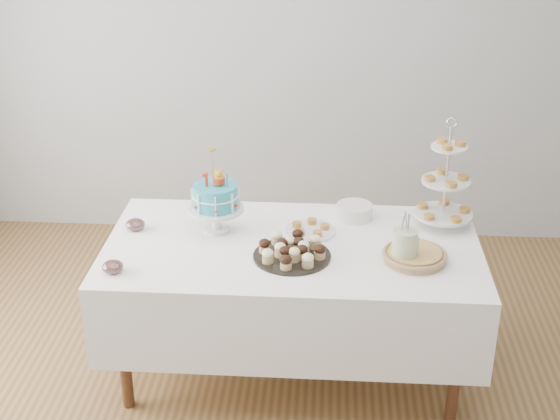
# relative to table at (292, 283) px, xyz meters

# --- Properties ---
(floor) EXTENTS (5.00, 5.00, 0.00)m
(floor) POSITION_rel_table_xyz_m (0.00, -0.30, -0.54)
(floor) COLOR brown
(floor) RESTS_ON ground
(walls) EXTENTS (5.04, 4.04, 2.70)m
(walls) POSITION_rel_table_xyz_m (0.00, -0.30, 0.81)
(walls) COLOR #ABADB1
(walls) RESTS_ON floor
(table) EXTENTS (1.92, 1.02, 0.77)m
(table) POSITION_rel_table_xyz_m (0.00, 0.00, 0.00)
(table) COLOR white
(table) RESTS_ON floor
(birthday_cake) EXTENTS (0.29, 0.29, 0.45)m
(birthday_cake) POSITION_rel_table_xyz_m (-0.41, 0.13, 0.35)
(birthday_cake) COLOR silver
(birthday_cake) RESTS_ON table
(cupcake_tray) EXTENTS (0.39, 0.39, 0.09)m
(cupcake_tray) POSITION_rel_table_xyz_m (0.01, -0.13, 0.27)
(cupcake_tray) COLOR black
(cupcake_tray) RESTS_ON table
(pie) EXTENTS (0.32, 0.32, 0.05)m
(pie) POSITION_rel_table_xyz_m (0.61, -0.13, 0.26)
(pie) COLOR #A8825B
(pie) RESTS_ON table
(tiered_stand) EXTENTS (0.31, 0.31, 0.61)m
(tiered_stand) POSITION_rel_table_xyz_m (0.79, 0.28, 0.48)
(tiered_stand) COLOR silver
(tiered_stand) RESTS_ON table
(plate_stack) EXTENTS (0.20, 0.20, 0.08)m
(plate_stack) POSITION_rel_table_xyz_m (0.32, 0.34, 0.27)
(plate_stack) COLOR silver
(plate_stack) RESTS_ON table
(pastry_plate) EXTENTS (0.27, 0.27, 0.04)m
(pastry_plate) POSITION_rel_table_xyz_m (0.09, 0.15, 0.24)
(pastry_plate) COLOR silver
(pastry_plate) RESTS_ON table
(jam_bowl_a) EXTENTS (0.10, 0.10, 0.06)m
(jam_bowl_a) POSITION_rel_table_xyz_m (-0.84, -0.34, 0.26)
(jam_bowl_a) COLOR silver
(jam_bowl_a) RESTS_ON table
(jam_bowl_b) EXTENTS (0.10, 0.10, 0.06)m
(jam_bowl_b) POSITION_rel_table_xyz_m (-0.84, 0.12, 0.26)
(jam_bowl_b) COLOR silver
(jam_bowl_b) RESTS_ON table
(utensil_pitcher) EXTENTS (0.13, 0.12, 0.27)m
(utensil_pitcher) POSITION_rel_table_xyz_m (0.55, -0.16, 0.32)
(utensil_pitcher) COLOR beige
(utensil_pitcher) RESTS_ON table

